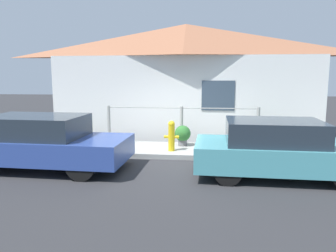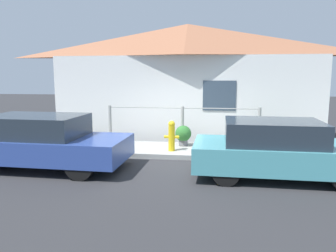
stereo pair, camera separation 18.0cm
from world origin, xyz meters
name	(u,v)px [view 1 (the left image)]	position (x,y,z in m)	size (l,w,h in m)	color
ground_plane	(177,160)	(0.00, 0.00, 0.00)	(60.00, 60.00, 0.00)	#2D2D30
sidewalk	(180,150)	(0.00, 0.88, 0.07)	(24.00, 1.76, 0.14)	#9E9E99
house	(186,47)	(0.00, 3.36, 3.32)	(9.75, 2.23, 4.16)	white
fence	(182,123)	(0.00, 1.61, 0.80)	(4.90, 0.10, 1.20)	#999993
car_left	(41,142)	(-3.28, -1.22, 0.68)	(4.28, 1.92, 1.33)	#2D4793
car_right	(278,149)	(2.42, -1.22, 0.65)	(3.87, 1.86, 1.31)	teal
fire_hydrant	(171,135)	(-0.21, 0.50, 0.60)	(0.44, 0.20, 0.89)	yellow
potted_plant_near_hydrant	(183,134)	(0.07, 1.25, 0.50)	(0.50, 0.50, 0.64)	slate
potted_plant_by_fence	(82,134)	(-3.31, 1.48, 0.39)	(0.38, 0.38, 0.49)	slate
potted_plant_corner	(269,135)	(2.72, 1.39, 0.51)	(0.60, 0.60, 0.68)	brown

